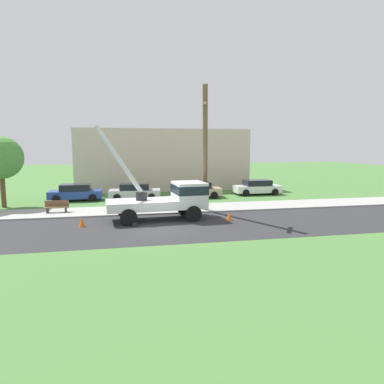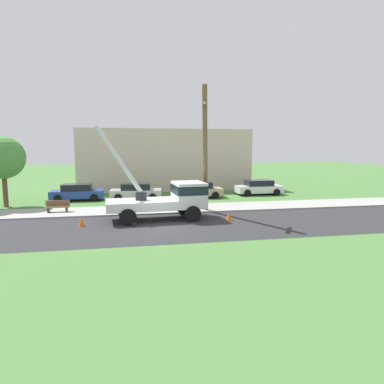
{
  "view_description": "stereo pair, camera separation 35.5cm",
  "coord_description": "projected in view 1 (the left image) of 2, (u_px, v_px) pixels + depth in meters",
  "views": [
    {
      "loc": [
        -2.14,
        -19.31,
        4.67
      ],
      "look_at": [
        2.58,
        3.48,
        1.53
      ],
      "focal_mm": 32.03,
      "sensor_mm": 36.0,
      "label": 1
    },
    {
      "loc": [
        -1.79,
        -19.38,
        4.67
      ],
      "look_at": [
        2.58,
        3.48,
        1.53
      ],
      "focal_mm": 32.03,
      "sensor_mm": 36.0,
      "label": 2
    }
  ],
  "objects": [
    {
      "name": "roadside_tree_far",
      "position": [
        1.0,
        158.0,
        25.71
      ],
      "size": [
        3.24,
        3.24,
        5.42
      ],
      "color": "brown",
      "rests_on": "ground"
    },
    {
      "name": "leaning_utility_pole",
      "position": [
        205.0,
        151.0,
        22.61
      ],
      "size": [
        1.23,
        3.86,
        8.49
      ],
      "color": "brown",
      "rests_on": "ground"
    },
    {
      "name": "lowrise_building_backdrop",
      "position": [
        162.0,
        159.0,
        37.51
      ],
      "size": [
        18.0,
        6.0,
        6.4
      ],
      "primitive_type": "cube",
      "color": "beige",
      "rests_on": "ground"
    },
    {
      "name": "parked_sedan_blue",
      "position": [
        76.0,
        192.0,
        29.33
      ],
      "size": [
        4.4,
        2.03,
        1.42
      ],
      "color": "#263F99",
      "rests_on": "ground"
    },
    {
      "name": "parked_sedan_tan",
      "position": [
        197.0,
        190.0,
        31.04
      ],
      "size": [
        4.5,
        2.19,
        1.42
      ],
      "color": "tan",
      "rests_on": "ground"
    },
    {
      "name": "sidewalk_strip",
      "position": [
        152.0,
        209.0,
        25.02
      ],
      "size": [
        80.0,
        3.45,
        0.1
      ],
      "primitive_type": "cube",
      "color": "#9E9E99",
      "rests_on": "ground"
    },
    {
      "name": "road_asphalt",
      "position": [
        161.0,
        227.0,
        19.79
      ],
      "size": [
        80.0,
        7.34,
        0.01
      ],
      "primitive_type": "cube",
      "color": "#2B2B2D",
      "rests_on": "ground"
    },
    {
      "name": "traffic_cone_behind",
      "position": [
        82.0,
        222.0,
        19.88
      ],
      "size": [
        0.36,
        0.36,
        0.56
      ],
      "primitive_type": "cone",
      "color": "orange",
      "rests_on": "ground"
    },
    {
      "name": "ground_plane",
      "position": [
        146.0,
        197.0,
        31.44
      ],
      "size": [
        120.0,
        120.0,
        0.0
      ],
      "primitive_type": "plane",
      "color": "#477538"
    },
    {
      "name": "parked_sedan_silver",
      "position": [
        135.0,
        191.0,
        29.9
      ],
      "size": [
        4.54,
        2.27,
        1.42
      ],
      "color": "#B7B7BF",
      "rests_on": "ground"
    },
    {
      "name": "utility_truck",
      "position": [
        169.0,
        197.0,
        21.85
      ],
      "size": [
        6.92,
        3.23,
        5.98
      ],
      "color": "silver",
      "rests_on": "ground"
    },
    {
      "name": "parked_sedan_white",
      "position": [
        257.0,
        187.0,
        33.0
      ],
      "size": [
        4.41,
        2.04,
        1.42
      ],
      "color": "silver",
      "rests_on": "ground"
    },
    {
      "name": "park_bench",
      "position": [
        57.0,
        207.0,
        23.71
      ],
      "size": [
        1.6,
        0.45,
        0.9
      ],
      "color": "brown",
      "rests_on": "ground"
    },
    {
      "name": "traffic_cone_ahead",
      "position": [
        229.0,
        216.0,
        21.53
      ],
      "size": [
        0.36,
        0.36,
        0.56
      ],
      "primitive_type": "cone",
      "color": "orange",
      "rests_on": "ground"
    }
  ]
}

